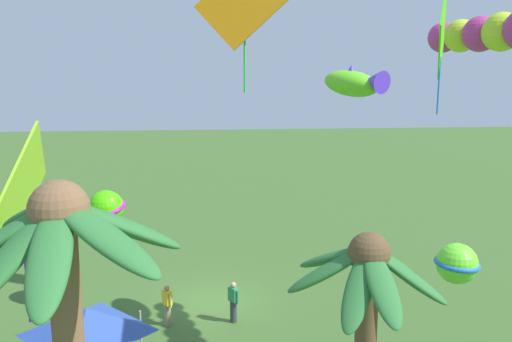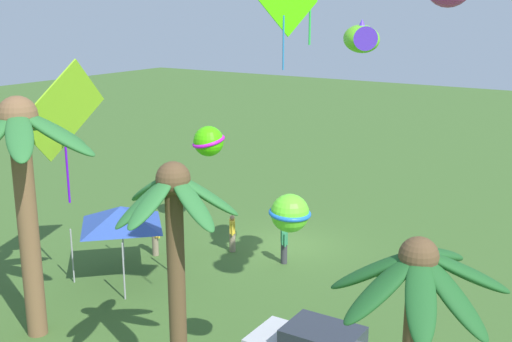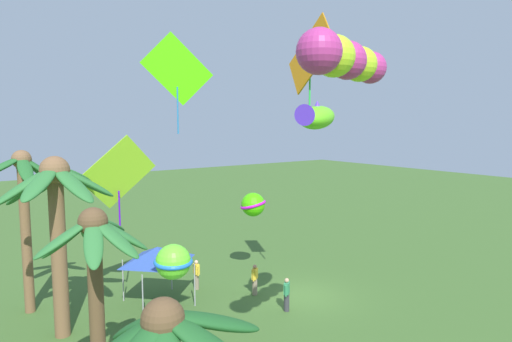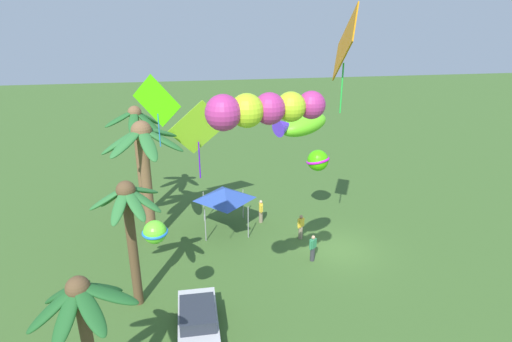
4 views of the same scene
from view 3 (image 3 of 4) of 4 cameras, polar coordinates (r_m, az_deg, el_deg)
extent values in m
plane|color=#3D6028|center=(23.30, 6.39, -15.95)|extent=(120.00, 120.00, 0.00)
cylinder|color=brown|center=(14.46, -20.09, -17.86)|extent=(0.45, 0.45, 5.96)
ellipsoid|color=#2D7033|center=(14.39, -20.89, -7.05)|extent=(1.77, 0.77, 1.16)
ellipsoid|color=#2D7033|center=(13.84, -23.47, -8.07)|extent=(1.25, 1.66, 1.33)
ellipsoid|color=#2D7033|center=(13.41, -23.84, -8.05)|extent=(0.58, 1.75, 1.12)
ellipsoid|color=#2D7033|center=(12.88, -20.51, -8.78)|extent=(1.74, 0.95, 1.25)
ellipsoid|color=#2D7033|center=(13.13, -17.95, -8.34)|extent=(1.70, 1.35, 1.22)
ellipsoid|color=#2D7033|center=(13.64, -17.27, -7.89)|extent=(0.95, 1.73, 1.27)
ellipsoid|color=#2D7033|center=(14.30, -18.72, -6.71)|extent=(1.59, 1.66, 1.01)
sphere|color=brown|center=(13.53, -20.56, -6.24)|extent=(0.85, 0.85, 0.85)
cylinder|color=brown|center=(19.79, -24.39, -9.94)|extent=(0.61, 0.61, 6.93)
ellipsoid|color=#2D7033|center=(20.27, -25.86, -1.17)|extent=(2.51, 1.09, 1.64)
ellipsoid|color=#2D7033|center=(19.75, -27.44, -1.75)|extent=(2.05, 2.23, 1.84)
ellipsoid|color=#2D7033|center=(18.92, -28.07, -1.76)|extent=(0.96, 2.49, 1.63)
ellipsoid|color=#2D7033|center=(18.10, -26.45, -1.45)|extent=(2.50, 2.11, 1.30)
ellipsoid|color=#2D7033|center=(18.22, -22.86, -1.59)|extent=(2.59, 1.57, 1.51)
ellipsoid|color=#2D7033|center=(19.34, -21.48, -1.34)|extent=(0.97, 2.47, 1.66)
ellipsoid|color=#2D7033|center=(20.16, -22.74, -0.56)|extent=(2.26, 2.40, 1.31)
sphere|color=brown|center=(19.15, -24.86, 0.08)|extent=(1.16, 1.16, 1.16)
ellipsoid|color=#1E5623|center=(8.56, -15.22, -19.09)|extent=(1.81, 0.83, 1.20)
ellipsoid|color=#1E5623|center=(8.11, -5.56, -19.05)|extent=(0.82, 1.93, 0.87)
ellipsoid|color=#1E5623|center=(8.62, -10.38, -19.27)|extent=(1.61, 1.51, 1.32)
sphere|color=brown|center=(7.76, -12.09, -18.48)|extent=(0.74, 0.74, 0.74)
cylinder|color=brown|center=(22.86, -27.88, -7.64)|extent=(0.45, 0.45, 7.18)
ellipsoid|color=#236028|center=(23.26, -28.26, 0.60)|extent=(2.02, 0.87, 1.19)
ellipsoid|color=#236028|center=(22.83, -30.35, 0.49)|extent=(1.67, 1.93, 1.13)
ellipsoid|color=#236028|center=(21.77, -30.37, 0.47)|extent=(1.50, 2.06, 0.97)
ellipsoid|color=#236028|center=(21.44, -27.98, 0.20)|extent=(1.96, 0.59, 1.19)
ellipsoid|color=#236028|center=(22.21, -26.23, 0.04)|extent=(1.14, 1.87, 1.50)
ellipsoid|color=#236028|center=(22.99, -26.87, 0.32)|extent=(1.63, 1.78, 1.41)
sphere|color=brown|center=(22.32, -28.35, 1.35)|extent=(0.85, 0.85, 0.85)
cylinder|color=#38383D|center=(21.42, 4.02, -16.77)|extent=(0.26, 0.26, 0.84)
cube|color=#338956|center=(21.16, 4.04, -15.05)|extent=(0.42, 0.44, 0.54)
sphere|color=tan|center=(21.02, 4.04, -14.10)|extent=(0.21, 0.21, 0.21)
cylinder|color=#338956|center=(21.38, 4.15, -14.96)|extent=(0.09, 0.09, 0.52)
cylinder|color=#338956|center=(20.96, 3.92, -15.40)|extent=(0.09, 0.09, 0.52)
cylinder|color=gray|center=(23.18, -0.16, -14.91)|extent=(0.26, 0.26, 0.84)
cube|color=yellow|center=(22.94, -0.16, -13.31)|extent=(0.41, 0.44, 0.54)
sphere|color=#A37556|center=(22.82, -0.16, -12.42)|extent=(0.21, 0.21, 0.21)
cylinder|color=yellow|center=(22.75, -0.34, -13.61)|extent=(0.09, 0.09, 0.52)
cylinder|color=yellow|center=(23.16, 0.01, -13.24)|extent=(0.09, 0.09, 0.52)
cylinder|color=gray|center=(24.08, -7.80, -14.14)|extent=(0.26, 0.26, 0.84)
cube|color=yellow|center=(23.85, -7.82, -12.59)|extent=(0.40, 0.26, 0.54)
sphere|color=beige|center=(23.73, -7.83, -11.73)|extent=(0.21, 0.21, 0.21)
cylinder|color=yellow|center=(24.07, -8.05, -12.54)|extent=(0.09, 0.09, 0.52)
cylinder|color=yellow|center=(23.67, -7.59, -12.86)|extent=(0.09, 0.09, 0.52)
cylinder|color=#9E9EA3|center=(21.86, -8.03, -14.55)|extent=(0.06, 0.06, 2.10)
cylinder|color=#9E9EA3|center=(24.06, -11.00, -12.63)|extent=(0.06, 0.06, 2.10)
cylinder|color=#9E9EA3|center=(20.87, -14.61, -15.73)|extent=(0.06, 0.06, 2.10)
cylinder|color=#9E9EA3|center=(23.16, -17.01, -13.55)|extent=(0.06, 0.06, 2.10)
pyramid|color=#2D4CA8|center=(21.99, -12.75, -10.59)|extent=(2.86, 2.86, 0.75)
cube|color=#91D325|center=(21.68, -17.60, -0.15)|extent=(0.95, 3.69, 3.57)
cylinder|color=#5E0EDC|center=(22.00, -17.42, -5.58)|extent=(0.08, 0.08, 2.40)
sphere|color=#68EB2E|center=(11.93, -10.78, -11.60)|extent=(0.93, 0.93, 0.93)
torus|color=blue|center=(11.93, -10.78, -11.60)|extent=(1.18, 1.17, 0.18)
sphere|color=#45D50C|center=(24.86, -0.38, -4.41)|extent=(1.36, 1.36, 1.36)
torus|color=#D51AD5|center=(24.86, -0.38, -4.41)|extent=(2.09, 2.09, 0.53)
cube|color=#50E50B|center=(12.09, -10.31, 13.01)|extent=(0.85, 1.76, 1.93)
cylinder|color=#2A7DC0|center=(12.01, -10.21, 7.80)|extent=(0.04, 0.04, 1.25)
sphere|color=#BA3182|center=(10.78, 8.26, 15.24)|extent=(1.11, 1.11, 1.11)
sphere|color=#B7E126|center=(11.45, 10.19, 14.58)|extent=(1.07, 1.07, 1.07)
sphere|color=#BA3182|center=(12.14, 11.89, 13.99)|extent=(1.02, 1.02, 1.02)
sphere|color=#B7E126|center=(12.84, 13.41, 13.44)|extent=(0.98, 0.98, 0.98)
sphere|color=#BA3182|center=(13.55, 14.76, 12.95)|extent=(0.93, 0.93, 0.93)
cube|color=orange|center=(20.10, 7.12, 14.92)|extent=(3.60, 0.73, 3.54)
cylinder|color=green|center=(19.89, 7.03, 9.01)|extent=(0.08, 0.08, 2.37)
ellipsoid|color=#65D721|center=(15.69, 8.00, 6.94)|extent=(2.09, 2.56, 1.04)
cone|color=#5D33E7|center=(14.74, 6.83, 7.41)|extent=(1.00, 1.03, 0.78)
cone|color=#5D33E7|center=(15.70, 8.02, 8.28)|extent=(0.61, 0.61, 0.46)
camera|label=1|loc=(17.21, -58.90, 6.00)|focal=38.45mm
camera|label=2|loc=(8.54, -105.17, 6.19)|focal=44.70mm
camera|label=4|loc=(9.43, 94.73, 30.02)|focal=30.14mm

